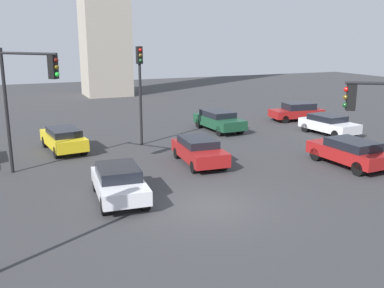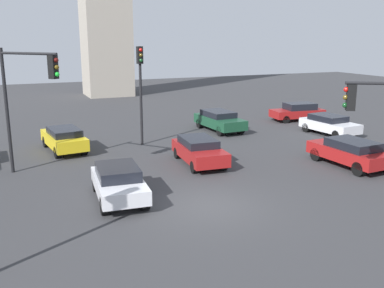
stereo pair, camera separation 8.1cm
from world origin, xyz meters
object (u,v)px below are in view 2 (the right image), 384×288
Objects in this scene: traffic_light_1 at (140,78)px; car_4 at (329,124)px; car_7 at (219,120)px; car_1 at (64,138)px; car_5 at (199,150)px; car_2 at (119,182)px; car_8 at (298,111)px; traffic_light_3 at (27,87)px; car_6 at (350,152)px.

car_4 is (12.35, -2.27, -3.33)m from traffic_light_1.
traffic_light_1 is 7.20m from car_7.
car_5 is at bearing -138.56° from car_1.
car_2 is 0.91× the size of car_7.
car_8 is at bearing 161.13° from car_4.
car_5 is at bearing 41.46° from traffic_light_3.
car_8 is (20.02, 6.79, -3.48)m from traffic_light_3.
traffic_light_1 is 1.44× the size of car_2.
car_1 is 1.08× the size of car_2.
car_2 is 6.10m from car_5.
traffic_light_3 is 1.35× the size of car_1.
car_4 is (16.91, -2.53, -0.03)m from car_1.
traffic_light_1 is 1.38× the size of car_5.
traffic_light_3 is 21.43m from car_8.
car_4 is 0.98× the size of car_5.
car_6 is (14.77, -4.55, -3.45)m from traffic_light_3.
car_5 is (1.47, -5.18, -3.32)m from traffic_light_1.
car_1 reaches higher than car_5.
car_6 is at bearing -131.16° from car_1.
car_8 reaches higher than car_4.
car_7 is (6.15, 1.76, -3.29)m from traffic_light_1.
traffic_light_3 is 1.33× the size of car_7.
car_6 is at bearing 8.70° from car_7.
car_4 is 11.26m from car_5.
traffic_light_1 is at bearing -159.50° from car_5.
car_1 is at bearing 14.34° from car_8.
car_4 is at bearing 76.50° from traffic_light_1.
car_7 is at bearing -128.72° from car_4.
traffic_light_1 reaches higher than car_8.
car_8 is (7.37, 0.98, -0.03)m from car_7.
traffic_light_1 is 1.41× the size of car_4.
traffic_light_1 is at bearing 162.27° from car_2.
car_8 is (17.12, 11.31, -0.02)m from car_2.
car_8 is at bearing 128.47° from car_2.
car_8 is at bearing 94.69° from car_7.
car_4 is 0.98× the size of car_8.
car_2 is 20.52m from car_8.
car_6 reaches higher than car_2.
car_7 reaches higher than car_2.
car_4 is 7.53m from car_6.
traffic_light_1 is 0.99× the size of traffic_light_3.
car_2 is at bearing 39.97° from car_8.
car_1 is at bearing -84.90° from car_7.
car_6 is at bearing 32.37° from traffic_light_3.
car_2 is at bearing -51.63° from car_5.
traffic_light_1 reaches higher than car_5.
car_6 is at bearing 67.87° from car_5.
traffic_light_3 is 1.36× the size of car_6.
car_7 is at bearing 150.61° from car_5.
car_8 is at bearing -27.48° from car_6.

